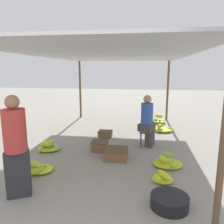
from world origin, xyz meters
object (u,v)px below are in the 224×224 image
vendor_foreground (16,145)px  banana_pile_right_1 (163,177)px  vendor_seated (147,120)px  crate_mid (116,154)px  stool (146,134)px  banana_pile_right_3 (159,121)px  crate_far (105,134)px  banana_pile_right_2 (168,163)px  basin_black (169,201)px  banana_pile_left_1 (38,168)px  banana_pile_right_0 (162,129)px  banana_pile_left_0 (48,147)px  crate_near (100,146)px

vendor_foreground → banana_pile_right_1: 2.46m
vendor_seated → crate_mid: 1.26m
stool → crate_mid: (-0.65, -0.89, -0.22)m
banana_pile_right_3 → crate_far: (-1.64, -1.93, -0.00)m
banana_pile_right_2 → basin_black: bearing=-95.0°
banana_pile_right_2 → banana_pile_right_3: bearing=89.6°
vendor_foreground → vendor_seated: size_ratio=1.20×
vendor_foreground → banana_pile_left_1: (-0.10, 0.77, -0.73)m
vendor_seated → banana_pile_right_1: 1.90m
vendor_seated → banana_pile_right_0: vendor_seated is taller
banana_pile_right_3 → basin_black: bearing=-91.7°
stool → banana_pile_left_0: 2.45m
vendor_foreground → crate_far: size_ratio=4.04×
banana_pile_right_3 → stool: bearing=-100.3°
basin_black → crate_far: basin_black is taller
banana_pile_left_1 → banana_pile_left_0: bearing=105.3°
banana_pile_right_3 → banana_pile_right_1: bearing=-92.5°
basin_black → banana_pile_right_1: banana_pile_right_1 is taller
vendor_seated → banana_pile_left_0: 2.52m
vendor_foreground → banana_pile_left_0: bearing=102.1°
vendor_foreground → basin_black: vendor_foreground is taller
banana_pile_left_0 → crate_near: 1.25m
banana_pile_right_2 → crate_near: 1.69m
banana_pile_right_0 → crate_far: 1.88m
stool → crate_near: 1.22m
vendor_seated → banana_pile_left_1: size_ratio=2.24×
banana_pile_left_1 → banana_pile_right_3: (2.51, 4.34, 0.01)m
basin_black → crate_mid: 1.88m
vendor_foreground → crate_mid: size_ratio=3.14×
vendor_seated → crate_near: (-1.13, -0.46, -0.57)m
stool → banana_pile_right_2: 1.24m
banana_pile_right_0 → banana_pile_right_3: (-0.05, 1.10, 0.02)m
vendor_foreground → banana_pile_right_3: (2.41, 5.11, -0.72)m
banana_pile_left_1 → crate_near: 1.61m
banana_pile_right_3 → crate_far: size_ratio=1.39×
stool → banana_pile_left_0: stool is taller
crate_mid → crate_far: bearing=108.8°
vendor_foreground → banana_pile_right_3: bearing=64.8°
banana_pile_left_0 → basin_black: bearing=-34.6°
stool → banana_pile_right_2: bearing=-68.9°
banana_pile_right_2 → banana_pile_right_0: bearing=88.3°
crate_near → crate_far: crate_near is taller
banana_pile_right_3 → crate_mid: bearing=-107.9°
crate_near → crate_mid: bearing=-43.5°
banana_pile_right_2 → vendor_foreground: bearing=-149.3°
vendor_foreground → banana_pile_left_0: 2.04m
banana_pile_left_0 → banana_pile_right_3: (2.81, 3.23, -0.01)m
banana_pile_right_3 → crate_near: bearing=-117.6°
banana_pile_left_0 → crate_mid: size_ratio=1.04×
banana_pile_left_1 → banana_pile_right_3: size_ratio=1.08×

